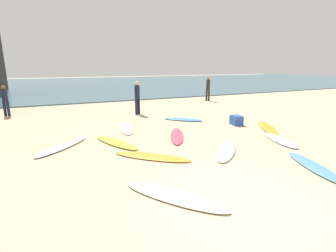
% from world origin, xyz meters
% --- Properties ---
extents(ground_plane, '(120.00, 120.00, 0.00)m').
position_xyz_m(ground_plane, '(0.00, 0.00, 0.00)').
color(ground_plane, '#C6B28E').
extents(ocean_water, '(120.00, 40.00, 0.08)m').
position_xyz_m(ocean_water, '(0.00, 34.97, 0.04)').
color(ocean_water, '#426675').
rests_on(ocean_water, ground_plane).
extents(surfboard_0, '(2.11, 1.99, 0.07)m').
position_xyz_m(surfboard_0, '(-0.68, 2.95, 0.03)').
color(surfboard_0, '#F49E2F').
rests_on(surfboard_0, ground_plane).
extents(surfboard_1, '(1.21, 2.19, 0.08)m').
position_xyz_m(surfboard_1, '(2.97, 0.46, 0.04)').
color(surfboard_1, '#5594D4').
rests_on(surfboard_1, ground_plane).
extents(surfboard_2, '(1.84, 2.27, 0.07)m').
position_xyz_m(surfboard_2, '(-1.10, 0.63, 0.04)').
color(surfboard_2, '#E9E9CA').
rests_on(surfboard_2, ground_plane).
extents(surfboard_3, '(1.43, 2.27, 0.08)m').
position_xyz_m(surfboard_3, '(0.99, 4.63, 0.04)').
color(surfboard_3, '#DE475F').
rests_on(surfboard_3, ground_plane).
extents(surfboard_4, '(1.95, 2.00, 0.09)m').
position_xyz_m(surfboard_4, '(-3.06, 5.07, 0.04)').
color(surfboard_4, silver).
rests_on(surfboard_4, ground_plane).
extents(surfboard_5, '(1.15, 2.01, 0.09)m').
position_xyz_m(surfboard_5, '(4.12, 2.55, 0.04)').
color(surfboard_5, silver).
rests_on(surfboard_5, ground_plane).
extents(surfboard_6, '(1.33, 2.26, 0.09)m').
position_xyz_m(surfboard_6, '(-1.34, 4.73, 0.04)').
color(surfboard_6, yellow).
rests_on(surfboard_6, ground_plane).
extents(surfboard_7, '(0.90, 2.53, 0.07)m').
position_xyz_m(surfboard_7, '(-0.47, 6.74, 0.04)').
color(surfboard_7, white).
rests_on(surfboard_7, ground_plane).
extents(surfboard_8, '(1.79, 2.42, 0.09)m').
position_xyz_m(surfboard_8, '(5.11, 4.11, 0.04)').
color(surfboard_8, orange).
rests_on(surfboard_8, ground_plane).
extents(surfboard_9, '(1.83, 1.75, 0.09)m').
position_xyz_m(surfboard_9, '(2.60, 7.16, 0.04)').
color(surfboard_9, '#559AE5').
rests_on(surfboard_9, ground_plane).
extents(surfboard_10, '(2.00, 2.06, 0.08)m').
position_xyz_m(surfboard_10, '(1.68, 2.52, 0.04)').
color(surfboard_10, beige).
rests_on(surfboard_10, ground_plane).
extents(beachgoer_near, '(0.38, 0.38, 1.65)m').
position_xyz_m(beachgoer_near, '(-5.54, 12.05, 0.91)').
color(beachgoer_near, '#191E33').
rests_on(beachgoer_near, ground_plane).
extents(beachgoer_mid, '(0.38, 0.38, 1.84)m').
position_xyz_m(beachgoer_mid, '(1.01, 9.54, 1.04)').
color(beachgoer_mid, '#191E33').
rests_on(beachgoer_mid, ground_plane).
extents(beachgoer_far, '(0.38, 0.38, 1.83)m').
position_xyz_m(beachgoer_far, '(7.66, 12.56, 1.03)').
color(beachgoer_far, black).
rests_on(beachgoer_far, ground_plane).
extents(beach_cooler, '(0.51, 0.61, 0.43)m').
position_xyz_m(beach_cooler, '(4.37, 5.26, 0.21)').
color(beach_cooler, '#2D56B2').
rests_on(beach_cooler, ground_plane).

